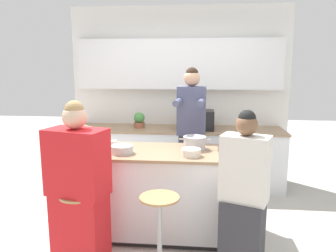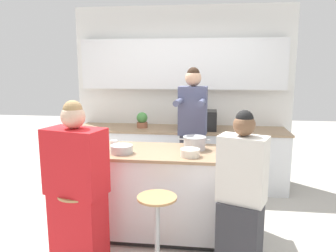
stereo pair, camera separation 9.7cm
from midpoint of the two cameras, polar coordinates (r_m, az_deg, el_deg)
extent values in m
plane|color=#B2ADA3|center=(3.76, -0.89, -18.09)|extent=(16.00, 16.00, 0.00)
cube|color=silver|center=(5.18, 1.40, 5.44)|extent=(3.37, 0.06, 2.70)
cube|color=silver|center=(5.05, 1.33, 10.71)|extent=(3.10, 0.16, 0.75)
cube|color=silver|center=(4.98, 1.04, -5.58)|extent=(3.10, 0.66, 0.85)
cube|color=#937556|center=(4.88, 1.05, -0.59)|extent=(3.13, 0.69, 0.03)
cube|color=black|center=(3.75, -0.89, -17.69)|extent=(1.64, 0.63, 0.06)
cube|color=silver|center=(3.56, -0.91, -11.32)|extent=(1.72, 0.71, 0.83)
cube|color=#937556|center=(3.42, -0.93, -4.59)|extent=(1.76, 0.75, 0.03)
cylinder|color=#B7BABC|center=(3.17, -15.81, -17.21)|extent=(0.04, 0.04, 0.66)
cylinder|color=tan|center=(3.03, -16.13, -11.49)|extent=(0.34, 0.34, 0.02)
cylinder|color=#B7BABC|center=(3.01, -2.44, -18.36)|extent=(0.04, 0.04, 0.66)
cylinder|color=tan|center=(2.86, -2.49, -12.38)|extent=(0.34, 0.34, 0.02)
cylinder|color=#B7BABC|center=(3.03, 11.70, -18.35)|extent=(0.04, 0.04, 0.66)
cylinder|color=tan|center=(2.89, 11.96, -12.41)|extent=(0.34, 0.34, 0.02)
cube|color=#383842|center=(4.13, 3.30, -8.07)|extent=(0.30, 0.24, 0.97)
cube|color=#474C6B|center=(3.96, 3.41, 2.69)|extent=(0.35, 0.24, 0.58)
cylinder|color=#474C6B|center=(3.69, 0.92, 4.17)|extent=(0.09, 0.32, 0.07)
cylinder|color=#474C6B|center=(3.66, 5.00, 4.08)|extent=(0.09, 0.32, 0.07)
sphere|color=tan|center=(3.92, 3.48, 8.32)|extent=(0.21, 0.21, 0.19)
sphere|color=black|center=(3.92, 3.48, 9.10)|extent=(0.16, 0.16, 0.15)
cube|color=red|center=(3.17, -15.89, -17.17)|extent=(0.52, 0.37, 0.69)
cube|color=red|center=(2.94, -16.50, -6.06)|extent=(0.57, 0.41, 0.58)
sphere|color=#DBB293|center=(2.85, -16.90, 1.51)|extent=(0.25, 0.25, 0.21)
sphere|color=#A37F51|center=(2.85, -16.96, 2.64)|extent=(0.20, 0.20, 0.16)
cube|color=#333338|center=(2.99, 11.77, -18.70)|extent=(0.41, 0.37, 0.69)
cube|color=silver|center=(2.75, 12.25, -7.26)|extent=(0.43, 0.34, 0.55)
sphere|color=brown|center=(2.66, 12.55, 0.23)|extent=(0.23, 0.23, 0.18)
sphere|color=black|center=(2.66, 12.59, 1.27)|extent=(0.18, 0.18, 0.14)
cylinder|color=#B7BABC|center=(3.48, 3.85, -3.01)|extent=(0.23, 0.23, 0.13)
cylinder|color=#B7BABC|center=(3.47, 3.86, -1.90)|extent=(0.25, 0.25, 0.01)
cylinder|color=#B7BABC|center=(3.48, 1.54, -2.30)|extent=(0.05, 0.01, 0.01)
cylinder|color=#B7BABC|center=(3.47, 6.18, -2.38)|extent=(0.05, 0.01, 0.01)
cylinder|color=#B7BABC|center=(3.35, -8.86, -4.07)|extent=(0.23, 0.23, 0.08)
cylinder|color=silver|center=(3.21, 3.15, -4.63)|extent=(0.19, 0.19, 0.08)
cylinder|color=white|center=(3.53, -10.21, -3.28)|extent=(0.08, 0.08, 0.09)
torus|color=white|center=(3.51, -9.42, -3.23)|extent=(0.04, 0.01, 0.04)
cube|color=#7A428E|center=(3.30, 9.57, -3.66)|extent=(0.08, 0.08, 0.15)
cylinder|color=white|center=(3.28, 9.62, -2.23)|extent=(0.04, 0.04, 0.02)
cube|color=black|center=(4.79, 4.26, 1.07)|extent=(0.53, 0.35, 0.28)
cube|color=black|center=(4.62, 3.62, 0.73)|extent=(0.33, 0.01, 0.21)
cube|color=black|center=(4.61, 6.56, 0.68)|extent=(0.09, 0.01, 0.22)
cylinder|color=#93563D|center=(4.94, -5.57, 0.17)|extent=(0.16, 0.16, 0.08)
sphere|color=#478942|center=(4.93, -5.59, 1.44)|extent=(0.16, 0.16, 0.16)
camera|label=1|loc=(0.05, -90.81, -0.15)|focal=35.00mm
camera|label=2|loc=(0.05, 89.19, 0.15)|focal=35.00mm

